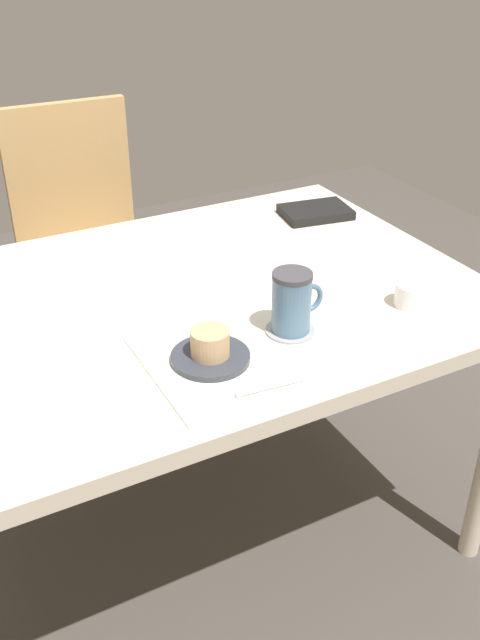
# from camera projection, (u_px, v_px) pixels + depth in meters

# --- Properties ---
(ground_plane) EXTENTS (4.40, 4.40, 0.02)m
(ground_plane) POSITION_uv_depth(u_px,v_px,m) (199.00, 528.00, 1.91)
(ground_plane) COLOR #47423D
(dining_table) EXTENTS (1.26, 0.91, 0.70)m
(dining_table) POSITION_uv_depth(u_px,v_px,m) (190.00, 322.00, 1.58)
(dining_table) COLOR beige
(dining_table) RESTS_ON ground_plane
(wooden_chair) EXTENTS (0.43, 0.43, 0.92)m
(wooden_chair) POSITION_uv_depth(u_px,v_px,m) (87.00, 248.00, 2.23)
(wooden_chair) COLOR tan
(wooden_chair) RESTS_ON ground_plane
(placemat) EXTENTS (0.39, 0.31, 0.00)m
(placemat) POSITION_uv_depth(u_px,v_px,m) (250.00, 351.00, 1.35)
(placemat) COLOR silver
(placemat) RESTS_ON dining_table
(pastry_plate) EXTENTS (0.15, 0.15, 0.01)m
(pastry_plate) POSITION_uv_depth(u_px,v_px,m) (210.00, 357.00, 1.32)
(pastry_plate) COLOR #333842
(pastry_plate) RESTS_ON placemat
(pastry) EXTENTS (0.07, 0.07, 0.05)m
(pastry) POSITION_uv_depth(u_px,v_px,m) (210.00, 343.00, 1.30)
(pastry) COLOR tan
(pastry) RESTS_ON pastry_plate
(coffee_coaster) EXTENTS (0.10, 0.10, 0.00)m
(coffee_coaster) POSITION_uv_depth(u_px,v_px,m) (290.00, 330.00, 1.41)
(coffee_coaster) COLOR #99999E
(coffee_coaster) RESTS_ON placemat
(coffee_mug) EXTENTS (0.11, 0.08, 0.12)m
(coffee_mug) POSITION_uv_depth(u_px,v_px,m) (292.00, 302.00, 1.37)
(coffee_mug) COLOR slate
(coffee_mug) RESTS_ON coffee_coaster
(teaspoon) EXTENTS (0.13, 0.02, 0.01)m
(teaspoon) POSITION_uv_depth(u_px,v_px,m) (270.00, 387.00, 1.24)
(teaspoon) COLOR silver
(teaspoon) RESTS_ON placemat
(sugar_bowl) EXTENTS (0.07, 0.07, 0.05)m
(sugar_bowl) POSITION_uv_depth(u_px,v_px,m) (411.00, 295.00, 1.49)
(sugar_bowl) COLOR white
(sugar_bowl) RESTS_ON dining_table
(small_book) EXTENTS (0.20, 0.15, 0.02)m
(small_book) POSITION_uv_depth(u_px,v_px,m) (316.00, 212.00, 1.92)
(small_book) COLOR black
(small_book) RESTS_ON dining_table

